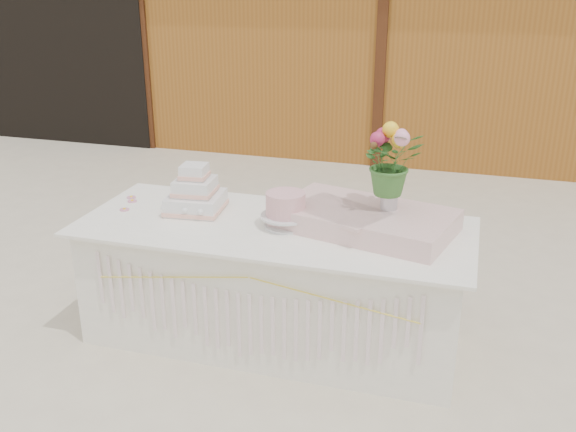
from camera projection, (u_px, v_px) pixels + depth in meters
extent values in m
plane|color=beige|center=(275.00, 335.00, 4.17)|extent=(80.00, 80.00, 0.00)
cube|color=#91581E|center=(404.00, 24.00, 8.99)|extent=(12.00, 4.00, 3.00)
cube|color=black|center=(63.00, 60.00, 8.45)|extent=(2.40, 0.08, 2.20)
cube|color=white|center=(274.00, 284.00, 4.03)|extent=(2.28, 0.88, 0.75)
cube|color=white|center=(274.00, 227.00, 3.89)|extent=(2.40, 1.00, 0.02)
cube|color=white|center=(196.00, 203.00, 4.10)|extent=(0.36, 0.36, 0.11)
cube|color=#FFB6A1|center=(196.00, 208.00, 4.12)|extent=(0.38, 0.38, 0.03)
cube|color=white|center=(195.00, 187.00, 4.07)|extent=(0.26, 0.26, 0.10)
cube|color=#FFB6A1|center=(195.00, 191.00, 4.08)|extent=(0.27, 0.27, 0.03)
cube|color=white|center=(194.00, 172.00, 4.03)|extent=(0.17, 0.17, 0.09)
cube|color=#FFB6A1|center=(194.00, 175.00, 4.04)|extent=(0.18, 0.18, 0.03)
cylinder|color=silver|center=(286.00, 226.00, 3.87)|extent=(0.26, 0.26, 0.02)
cylinder|color=silver|center=(286.00, 221.00, 3.85)|extent=(0.08, 0.08, 0.05)
cylinder|color=silver|center=(286.00, 216.00, 3.84)|extent=(0.30, 0.30, 0.01)
cylinder|color=#D398A0|center=(286.00, 204.00, 3.81)|extent=(0.24, 0.24, 0.14)
cube|color=beige|center=(365.00, 219.00, 3.81)|extent=(1.12, 0.81, 0.13)
cylinder|color=#BBBBC0|center=(389.00, 198.00, 3.77)|extent=(0.10, 0.10, 0.14)
imported|color=#356A2A|center=(392.00, 155.00, 3.68)|extent=(0.44, 0.42, 0.38)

